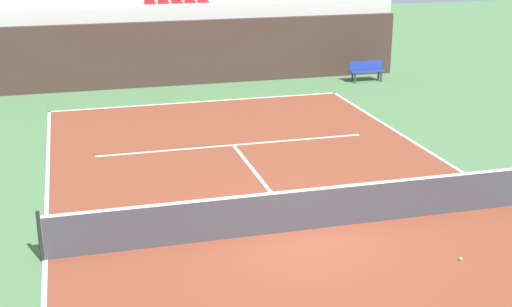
# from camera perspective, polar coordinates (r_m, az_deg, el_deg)

# --- Properties ---
(ground_plane) EXTENTS (80.00, 80.00, 0.00)m
(ground_plane) POSITION_cam_1_polar(r_m,az_deg,el_deg) (15.63, 3.67, -6.28)
(ground_plane) COLOR #477042
(court_surface) EXTENTS (11.00, 24.00, 0.01)m
(court_surface) POSITION_cam_1_polar(r_m,az_deg,el_deg) (15.62, 3.67, -6.26)
(court_surface) COLOR brown
(court_surface) RESTS_ON ground_plane
(baseline_far) EXTENTS (11.00, 0.10, 0.00)m
(baseline_far) POSITION_cam_1_polar(r_m,az_deg,el_deg) (26.59, -4.65, 4.21)
(baseline_far) COLOR white
(baseline_far) RESTS_ON court_surface
(sideline_left) EXTENTS (0.10, 24.00, 0.00)m
(sideline_left) POSITION_cam_1_polar(r_m,az_deg,el_deg) (14.92, -16.78, -8.29)
(sideline_left) COLOR white
(sideline_left) RESTS_ON court_surface
(service_line_far) EXTENTS (8.26, 0.10, 0.00)m
(service_line_far) POSITION_cam_1_polar(r_m,az_deg,el_deg) (21.37, -1.85, 0.69)
(service_line_far) COLOR white
(service_line_far) RESTS_ON court_surface
(centre_service_line) EXTENTS (0.10, 6.40, 0.00)m
(centre_service_line) POSITION_cam_1_polar(r_m,az_deg,el_deg) (18.44, 0.48, -2.24)
(centre_service_line) COLOR white
(centre_service_line) RESTS_ON court_surface
(back_wall) EXTENTS (18.57, 0.30, 2.64)m
(back_wall) POSITION_cam_1_polar(r_m,az_deg,el_deg) (29.31, -5.87, 8.13)
(back_wall) COLOR #33231E
(back_wall) RESTS_ON ground_plane
(stands_tier_lower) EXTENTS (18.57, 2.40, 3.20)m
(stands_tier_lower) POSITION_cam_1_polar(r_m,az_deg,el_deg) (30.58, -6.32, 9.08)
(stands_tier_lower) COLOR #9E9E99
(stands_tier_lower) RESTS_ON ground_plane
(stands_tier_upper) EXTENTS (18.57, 2.40, 4.07)m
(stands_tier_upper) POSITION_cam_1_polar(r_m,az_deg,el_deg) (32.86, -7.03, 10.47)
(stands_tier_upper) COLOR #9E9E99
(stands_tier_upper) RESTS_ON ground_plane
(seating_row_lower) EXTENTS (2.71, 0.44, 0.44)m
(seating_row_lower) POSITION_cam_1_polar(r_m,az_deg,el_deg) (30.44, -6.47, 12.31)
(seating_row_lower) COLOR maroon
(seating_row_lower) RESTS_ON stands_tier_lower
(tennis_net) EXTENTS (11.08, 0.08, 1.07)m
(tennis_net) POSITION_cam_1_polar(r_m,az_deg,el_deg) (15.42, 3.71, -4.56)
(tennis_net) COLOR black
(tennis_net) RESTS_ON court_surface
(player_bench) EXTENTS (1.50, 0.40, 0.85)m
(player_bench) POSITION_cam_1_polar(r_m,az_deg,el_deg) (30.27, 8.98, 6.76)
(player_bench) COLOR navy
(player_bench) RESTS_ON ground_plane
(tennis_ball_0) EXTENTS (0.07, 0.07, 0.07)m
(tennis_ball_0) POSITION_cam_1_polar(r_m,az_deg,el_deg) (14.86, 16.31, -8.22)
(tennis_ball_0) COLOR #CCE033
(tennis_ball_0) RESTS_ON court_surface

